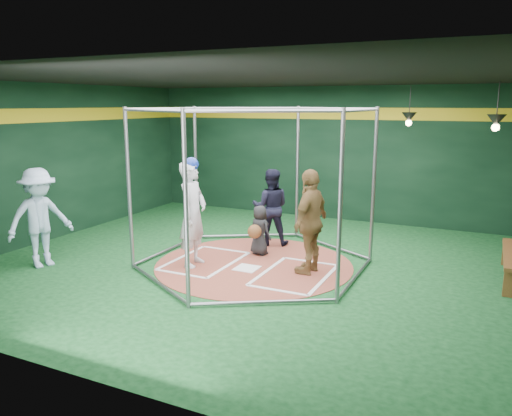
% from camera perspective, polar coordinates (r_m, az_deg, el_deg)
% --- Properties ---
extents(room_shell, '(10.10, 9.10, 3.53)m').
position_cam_1_polar(room_shell, '(9.31, -0.24, 3.84)').
color(room_shell, '#0D3A17').
rests_on(room_shell, ground).
extents(clay_disc, '(3.80, 3.80, 0.01)m').
position_cam_1_polar(clay_disc, '(9.71, -0.25, -6.44)').
color(clay_disc, brown).
rests_on(clay_disc, ground).
extents(home_plate, '(0.43, 0.43, 0.01)m').
position_cam_1_polar(home_plate, '(9.45, -1.05, -6.89)').
color(home_plate, white).
rests_on(home_plate, clay_disc).
extents(batter_box_left, '(1.17, 1.77, 0.01)m').
position_cam_1_polar(batter_box_left, '(9.93, -5.86, -6.02)').
color(batter_box_left, white).
rests_on(batter_box_left, clay_disc).
extents(batter_box_right, '(1.17, 1.77, 0.01)m').
position_cam_1_polar(batter_box_right, '(9.13, 4.49, -7.60)').
color(batter_box_right, white).
rests_on(batter_box_right, clay_disc).
extents(batting_cage, '(4.05, 4.67, 3.00)m').
position_cam_1_polar(batting_cage, '(9.35, -0.26, 2.29)').
color(batting_cage, gray).
rests_on(batting_cage, ground).
extents(pendant_lamp_near, '(0.34, 0.34, 0.90)m').
position_cam_1_polar(pendant_lamp_near, '(12.05, 17.08, 9.86)').
color(pendant_lamp_near, black).
rests_on(pendant_lamp_near, room_shell).
extents(pendant_lamp_far, '(0.34, 0.34, 0.90)m').
position_cam_1_polar(pendant_lamp_far, '(10.32, 25.76, 8.96)').
color(pendant_lamp_far, black).
rests_on(pendant_lamp_far, room_shell).
extents(batter_figure, '(0.55, 0.78, 2.07)m').
position_cam_1_polar(batter_figure, '(9.47, -7.24, -0.53)').
color(batter_figure, silver).
rests_on(batter_figure, clay_disc).
extents(visitor_leopard, '(0.60, 1.17, 1.91)m').
position_cam_1_polar(visitor_leopard, '(9.05, 6.26, -1.55)').
color(visitor_leopard, '#A98248').
rests_on(visitor_leopard, clay_disc).
extents(catcher_figure, '(0.57, 0.62, 1.02)m').
position_cam_1_polar(catcher_figure, '(10.16, 0.37, -2.56)').
color(catcher_figure, black).
rests_on(catcher_figure, clay_disc).
extents(umpire, '(0.98, 0.88, 1.67)m').
position_cam_1_polar(umpire, '(10.85, 1.68, 0.12)').
color(umpire, black).
rests_on(umpire, clay_disc).
extents(bystander_blue, '(1.07, 1.39, 1.89)m').
position_cam_1_polar(bystander_blue, '(10.23, -23.49, -1.05)').
color(bystander_blue, '#AEC9E6').
rests_on(bystander_blue, ground).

